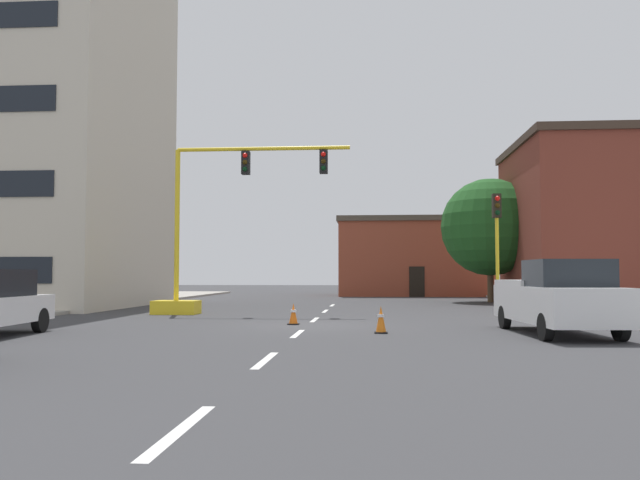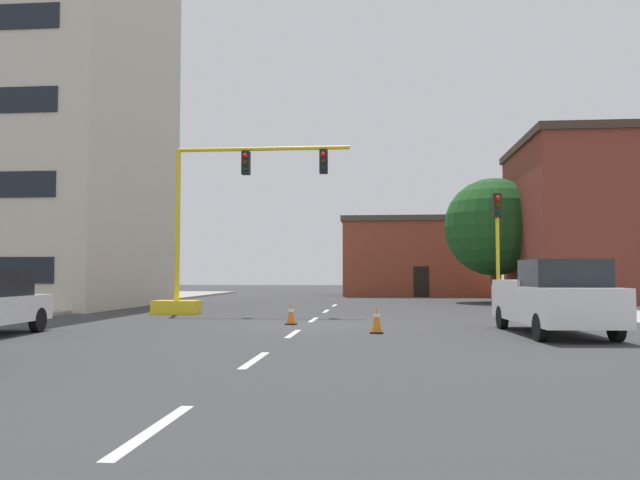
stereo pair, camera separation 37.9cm
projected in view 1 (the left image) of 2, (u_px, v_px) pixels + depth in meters
The scene contains 17 objects.
ground_plane at pixel (308, 325), 20.64m from camera, with size 160.00×160.00×0.00m, color #38383A.
sidewalk_left at pixel (35, 308), 29.61m from camera, with size 6.00×56.00×0.14m, color #9E998E.
sidewalk_right at pixel (637, 311), 27.61m from camera, with size 6.00×56.00×0.14m, color #B2ADA3.
lane_stripe_seg_0 at pixel (180, 430), 6.70m from camera, with size 0.16×2.40×0.01m, color silver.
lane_stripe_seg_1 at pixel (265, 360), 12.18m from camera, with size 0.16×2.40×0.01m, color silver.
lane_stripe_seg_2 at pixel (298, 334), 17.65m from camera, with size 0.16×2.40×0.01m, color silver.
lane_stripe_seg_3 at pixel (315, 320), 23.13m from camera, with size 0.16×2.40×0.01m, color silver.
lane_stripe_seg_4 at pixel (325, 311), 28.61m from camera, with size 0.16×2.40×0.01m, color silver.
lane_stripe_seg_5 at pixel (332, 305), 34.08m from camera, with size 0.16×2.40×0.01m, color silver.
building_brick_center at pixel (413, 257), 51.21m from camera, with size 11.64×8.62×5.94m.
building_row_right at pixel (632, 222), 35.43m from camera, with size 12.56×10.26×8.91m.
traffic_signal_gantry at pixel (200, 261), 26.54m from camera, with size 8.00×1.20×6.83m.
traffic_light_pole_right at pixel (497, 226), 25.68m from camera, with size 0.32×0.47×4.80m.
tree_right_far at pixel (490, 227), 38.19m from camera, with size 5.71×5.71×7.25m.
pickup_truck_white at pixel (557, 298), 17.48m from camera, with size 2.33×5.51×1.99m.
traffic_cone_roadside_a at pixel (293, 314), 20.92m from camera, with size 0.36×0.36×0.68m.
traffic_cone_roadside_b at pixel (381, 320), 17.83m from camera, with size 0.36×0.36×0.75m.
Camera 1 is at (1.95, -20.67, 1.60)m, focal length 36.57 mm.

